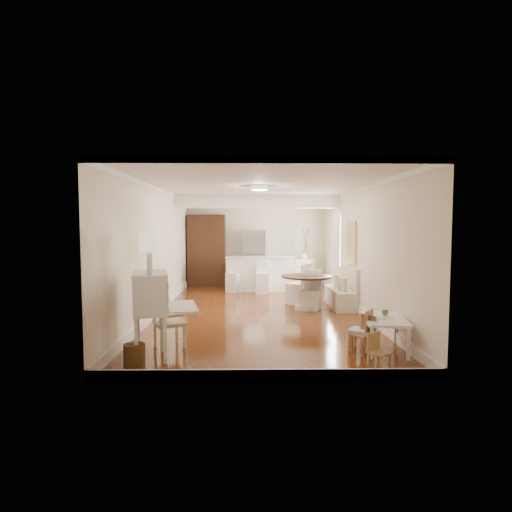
{
  "coord_description": "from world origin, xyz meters",
  "views": [
    {
      "loc": [
        -0.21,
        -9.67,
        1.96
      ],
      "look_at": [
        -0.06,
        0.3,
        1.25
      ],
      "focal_mm": 30.0,
      "sensor_mm": 36.0,
      "label": 1
    }
  ],
  "objects_px": {
    "gustavian_armchair": "(169,322)",
    "slip_chair_far": "(299,284)",
    "kids_table": "(384,334)",
    "slip_chair_near": "(311,290)",
    "bar_stool_left": "(234,277)",
    "kids_chair_a": "(362,334)",
    "dining_table": "(306,293)",
    "pantry_cabinet": "(207,250)",
    "kids_chair_c": "(379,352)",
    "sideboard": "(306,273)",
    "wicker_basket": "(134,355)",
    "fridge": "(265,258)",
    "secretary_bureau": "(151,314)",
    "kids_chair_b": "(360,329)",
    "breakfast_counter": "(260,274)",
    "bar_stool_right": "(262,277)"
  },
  "relations": [
    {
      "from": "kids_table",
      "to": "pantry_cabinet",
      "type": "height_order",
      "value": "pantry_cabinet"
    },
    {
      "from": "slip_chair_far",
      "to": "fridge",
      "type": "height_order",
      "value": "fridge"
    },
    {
      "from": "kids_chair_b",
      "to": "kids_chair_c",
      "type": "xyz_separation_m",
      "value": [
        0.01,
        -0.95,
        -0.08
      ]
    },
    {
      "from": "wicker_basket",
      "to": "kids_table",
      "type": "bearing_deg",
      "value": 9.81
    },
    {
      "from": "pantry_cabinet",
      "to": "fridge",
      "type": "xyz_separation_m",
      "value": [
        1.9,
        -0.03,
        -0.25
      ]
    },
    {
      "from": "gustavian_armchair",
      "to": "slip_chair_far",
      "type": "distance_m",
      "value": 4.58
    },
    {
      "from": "bar_stool_left",
      "to": "dining_table",
      "type": "bearing_deg",
      "value": -31.27
    },
    {
      "from": "kids_table",
      "to": "slip_chair_near",
      "type": "relative_size",
      "value": 1.13
    },
    {
      "from": "slip_chair_near",
      "to": "fridge",
      "type": "bearing_deg",
      "value": 125.25
    },
    {
      "from": "gustavian_armchair",
      "to": "kids_table",
      "type": "bearing_deg",
      "value": -122.61
    },
    {
      "from": "kids_chair_a",
      "to": "pantry_cabinet",
      "type": "xyz_separation_m",
      "value": [
        -3.12,
        7.44,
        0.85
      ]
    },
    {
      "from": "kids_chair_b",
      "to": "slip_chair_far",
      "type": "distance_m",
      "value": 4.06
    },
    {
      "from": "gustavian_armchair",
      "to": "slip_chair_far",
      "type": "relative_size",
      "value": 0.8
    },
    {
      "from": "gustavian_armchair",
      "to": "kids_chair_a",
      "type": "bearing_deg",
      "value": -125.76
    },
    {
      "from": "dining_table",
      "to": "fridge",
      "type": "height_order",
      "value": "fridge"
    },
    {
      "from": "dining_table",
      "to": "slip_chair_far",
      "type": "distance_m",
      "value": 0.75
    },
    {
      "from": "breakfast_counter",
      "to": "bar_stool_right",
      "type": "height_order",
      "value": "breakfast_counter"
    },
    {
      "from": "slip_chair_far",
      "to": "pantry_cabinet",
      "type": "distance_m",
      "value": 4.22
    },
    {
      "from": "wicker_basket",
      "to": "fridge",
      "type": "xyz_separation_m",
      "value": [
        2.13,
        7.91,
        0.75
      ]
    },
    {
      "from": "secretary_bureau",
      "to": "kids_chair_b",
      "type": "xyz_separation_m",
      "value": [
        3.22,
        0.21,
        -0.3
      ]
    },
    {
      "from": "kids_chair_a",
      "to": "dining_table",
      "type": "xyz_separation_m",
      "value": [
        -0.4,
        3.46,
        0.1
      ]
    },
    {
      "from": "gustavian_armchair",
      "to": "fridge",
      "type": "height_order",
      "value": "fridge"
    },
    {
      "from": "wicker_basket",
      "to": "bar_stool_right",
      "type": "xyz_separation_m",
      "value": [
        1.99,
        6.36,
        0.32
      ]
    },
    {
      "from": "wicker_basket",
      "to": "kids_chair_b",
      "type": "xyz_separation_m",
      "value": [
        3.36,
        0.67,
        0.18
      ]
    },
    {
      "from": "gustavian_armchair",
      "to": "kids_chair_a",
      "type": "distance_m",
      "value": 3.04
    },
    {
      "from": "bar_stool_right",
      "to": "wicker_basket",
      "type": "bearing_deg",
      "value": -106.75
    },
    {
      "from": "secretary_bureau",
      "to": "bar_stool_right",
      "type": "xyz_separation_m",
      "value": [
        1.85,
        5.91,
        -0.17
      ]
    },
    {
      "from": "pantry_cabinet",
      "to": "kids_table",
      "type": "bearing_deg",
      "value": -64.38
    },
    {
      "from": "wicker_basket",
      "to": "bar_stool_left",
      "type": "xyz_separation_m",
      "value": [
        1.15,
        6.63,
        0.3
      ]
    },
    {
      "from": "slip_chair_far",
      "to": "fridge",
      "type": "distance_m",
      "value": 3.33
    },
    {
      "from": "slip_chair_far",
      "to": "bar_stool_left",
      "type": "distance_m",
      "value": 2.58
    },
    {
      "from": "secretary_bureau",
      "to": "slip_chair_near",
      "type": "bearing_deg",
      "value": 37.39
    },
    {
      "from": "kids_table",
      "to": "kids_chair_c",
      "type": "height_order",
      "value": "kids_table"
    },
    {
      "from": "secretary_bureau",
      "to": "wicker_basket",
      "type": "xyz_separation_m",
      "value": [
        -0.13,
        -0.45,
        -0.48
      ]
    },
    {
      "from": "kids_table",
      "to": "fridge",
      "type": "bearing_deg",
      "value": 102.41
    },
    {
      "from": "dining_table",
      "to": "slip_chair_near",
      "type": "distance_m",
      "value": 0.12
    },
    {
      "from": "kids_chair_b",
      "to": "kids_chair_c",
      "type": "height_order",
      "value": "kids_chair_b"
    },
    {
      "from": "wicker_basket",
      "to": "secretary_bureau",
      "type": "bearing_deg",
      "value": 73.66
    },
    {
      "from": "wicker_basket",
      "to": "bar_stool_right",
      "type": "bearing_deg",
      "value": 72.66
    },
    {
      "from": "dining_table",
      "to": "bar_stool_left",
      "type": "distance_m",
      "value": 3.22
    },
    {
      "from": "wicker_basket",
      "to": "sideboard",
      "type": "xyz_separation_m",
      "value": [
        3.39,
        7.42,
        0.31
      ]
    },
    {
      "from": "slip_chair_far",
      "to": "bar_stool_left",
      "type": "relative_size",
      "value": 1.12
    },
    {
      "from": "kids_chair_c",
      "to": "sideboard",
      "type": "xyz_separation_m",
      "value": [
        0.02,
        7.7,
        0.2
      ]
    },
    {
      "from": "pantry_cabinet",
      "to": "sideboard",
      "type": "height_order",
      "value": "pantry_cabinet"
    },
    {
      "from": "kids_table",
      "to": "pantry_cabinet",
      "type": "relative_size",
      "value": 0.45
    },
    {
      "from": "secretary_bureau",
      "to": "breakfast_counter",
      "type": "bearing_deg",
      "value": 61.43
    },
    {
      "from": "fridge",
      "to": "gustavian_armchair",
      "type": "bearing_deg",
      "value": -104.32
    },
    {
      "from": "slip_chair_far",
      "to": "breakfast_counter",
      "type": "bearing_deg",
      "value": -124.81
    },
    {
      "from": "kids_chair_a",
      "to": "slip_chair_near",
      "type": "relative_size",
      "value": 0.65
    },
    {
      "from": "bar_stool_left",
      "to": "kids_chair_b",
      "type": "bearing_deg",
      "value": -44.94
    }
  ]
}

